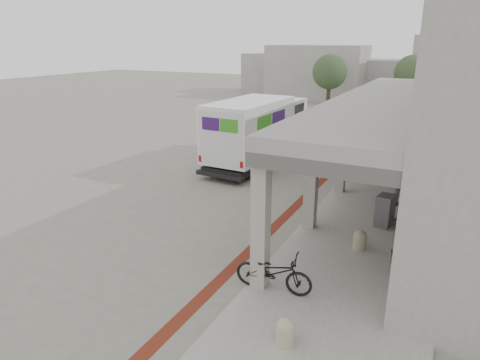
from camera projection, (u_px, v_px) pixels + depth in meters
The scene contains 12 objects.
ground at pixel (246, 223), 14.74m from camera, with size 120.00×120.00×0.00m, color slate.
bike_lane_stripe at pixel (293, 209), 16.01m from camera, with size 0.35×40.00×0.01m, color maroon.
sidewalk at pixel (364, 246), 13.01m from camera, with size 4.40×28.00×0.12m, color gray.
distant_backdrop at pixel (369, 73), 45.55m from camera, with size 28.00×10.00×6.50m.
tree_left at pixel (330, 72), 39.64m from camera, with size 3.20×3.20×4.80m.
tree_mid at pixel (412, 73), 38.34m from camera, with size 3.20×3.20×4.80m.
fedex_truck at pixel (258, 129), 21.40m from camera, with size 2.75×7.83×3.30m.
bench at pixel (400, 267), 11.12m from camera, with size 0.68×1.63×0.37m.
bollard_near at pixel (285, 331), 8.65m from camera, with size 0.39×0.39×0.59m.
bollard_far at pixel (360, 239), 12.61m from camera, with size 0.40×0.40×0.59m.
utility_cabinet at pixel (385, 211), 14.12m from camera, with size 0.48×0.64×1.07m, color slate.
bicycle_black at pixel (274, 272), 10.44m from camera, with size 0.68×1.94×1.02m, color black.
Camera 1 is at (5.91, -12.18, 6.02)m, focal length 32.00 mm.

